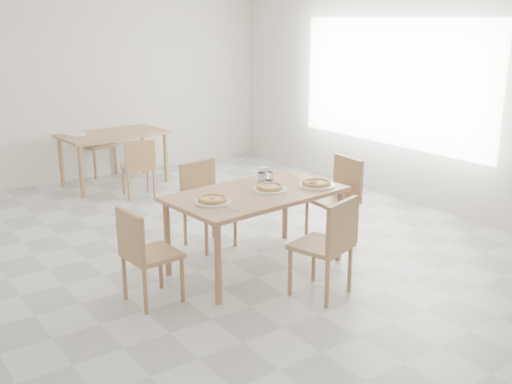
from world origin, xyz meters
TOP-DOWN VIEW (x-y plane):
  - room at (2.98, 0.30)m, footprint 7.28×7.00m
  - main_table at (0.14, -0.67)m, footprint 1.68×1.04m
  - chair_south at (0.28, -1.54)m, footprint 0.53×0.53m
  - chair_north at (0.07, 0.14)m, footprint 0.47×0.47m
  - chair_west at (-1.05, -0.76)m, footprint 0.43×0.43m
  - chair_east at (1.30, -0.57)m, footprint 0.47×0.47m
  - plate_margherita at (-0.36, -0.73)m, footprint 0.32×0.32m
  - plate_mushroom at (0.28, -0.71)m, footprint 0.33×0.33m
  - plate_pepperoni at (0.72, -0.86)m, footprint 0.35×0.35m
  - pizza_margherita at (-0.36, -0.73)m, footprint 0.30×0.30m
  - pizza_mushroom at (0.28, -0.71)m, footprint 0.34×0.34m
  - pizza_pepperoni at (0.72, -0.86)m, footprint 0.36×0.36m
  - tumbler_a at (0.35, -0.47)m, footprint 0.08×0.08m
  - tumbler_b at (0.48, -0.43)m, footprint 0.07×0.07m
  - napkin_holder at (0.45, -0.38)m, footprint 0.12×0.06m
  - fork_a at (0.77, -0.45)m, footprint 0.05×0.17m
  - fork_b at (-0.34, -0.99)m, footprint 0.04×0.17m
  - second_table at (0.24, 2.90)m, footprint 1.47×0.90m
  - chair_back_s at (0.24, 2.08)m, footprint 0.46×0.46m
  - chair_back_n at (0.22, 3.66)m, footprint 0.55×0.55m
  - plate_empty at (-0.24, 3.07)m, footprint 0.29×0.29m

SIDE VIEW (x-z plane):
  - chair_back_s at x=0.24m, z-range 0.06..0.85m
  - chair_west at x=-1.05m, z-range 0.07..0.89m
  - chair_north at x=0.07m, z-range 0.07..0.94m
  - chair_south at x=0.28m, z-range 0.07..0.94m
  - chair_east at x=1.30m, z-range 0.07..0.96m
  - chair_back_n at x=0.22m, z-range 0.07..0.98m
  - second_table at x=0.24m, z-range 0.29..1.04m
  - main_table at x=0.14m, z-range 0.30..1.05m
  - fork_a at x=0.77m, z-range 0.75..0.76m
  - fork_b at x=-0.34m, z-range 0.75..0.76m
  - plate_margherita at x=-0.36m, z-range 0.75..0.77m
  - plate_mushroom at x=0.28m, z-range 0.75..0.77m
  - plate_pepperoni at x=0.72m, z-range 0.75..0.77m
  - plate_empty at x=-0.24m, z-range 0.75..0.77m
  - pizza_margherita at x=-0.36m, z-range 0.76..0.80m
  - pizza_mushroom at x=0.28m, z-range 0.76..0.80m
  - pizza_pepperoni at x=0.72m, z-range 0.77..0.80m
  - tumbler_b at x=0.48m, z-range 0.75..0.84m
  - tumbler_a at x=0.35m, z-range 0.75..0.86m
  - napkin_holder at x=0.45m, z-range 0.75..0.88m
  - room at x=2.98m, z-range -2.00..5.00m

